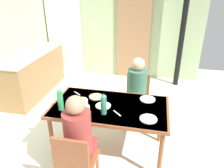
% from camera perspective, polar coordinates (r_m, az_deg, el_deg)
% --- Properties ---
extents(ground_plane, '(7.06, 7.06, 0.00)m').
position_cam_1_polar(ground_plane, '(3.54, -7.04, -14.08)').
color(ground_plane, silver).
extents(wall_back, '(4.02, 0.10, 2.82)m').
position_cam_1_polar(wall_back, '(5.43, 1.52, 16.57)').
color(wall_back, '#A0B885').
rests_on(wall_back, ground_plane).
extents(door_wooden, '(0.80, 0.05, 2.00)m').
position_cam_1_polar(door_wooden, '(5.37, 5.61, 11.94)').
color(door_wooden, '#906745').
rests_on(door_wooden, ground_plane).
extents(stove_pipe_column, '(0.12, 0.12, 2.82)m').
position_cam_1_polar(stove_pipe_column, '(5.02, 18.29, 14.65)').
color(stove_pipe_column, black).
rests_on(stove_pipe_column, ground_plane).
extents(curtain_panel, '(0.90, 0.03, 2.36)m').
position_cam_1_polar(curtain_panel, '(5.78, -12.58, 14.26)').
color(curtain_panel, white).
rests_on(curtain_panel, ground_plane).
extents(kitchen_counter, '(0.61, 1.84, 0.91)m').
position_cam_1_polar(kitchen_counter, '(4.96, -20.07, 2.66)').
color(kitchen_counter, olive).
rests_on(kitchen_counter, ground_plane).
extents(dining_table, '(1.54, 0.85, 0.75)m').
position_cam_1_polar(dining_table, '(2.91, -0.61, -6.98)').
color(dining_table, brown).
rests_on(dining_table, ground_plane).
extents(chair_near_diner, '(0.40, 0.40, 0.87)m').
position_cam_1_polar(chair_near_diner, '(2.49, -9.60, -19.38)').
color(chair_near_diner, brown).
rests_on(chair_near_diner, ground_plane).
extents(chair_far_diner, '(0.40, 0.40, 0.87)m').
position_cam_1_polar(chair_far_diner, '(3.63, 6.59, -3.42)').
color(chair_far_diner, brown).
rests_on(chair_far_diner, ground_plane).
extents(person_near_diner, '(0.30, 0.37, 0.77)m').
position_cam_1_polar(person_near_diner, '(2.40, -8.92, -12.33)').
color(person_near_diner, maroon).
rests_on(person_near_diner, ground_plane).
extents(person_far_diner, '(0.30, 0.37, 0.77)m').
position_cam_1_polar(person_far_diner, '(3.38, 6.59, -0.29)').
color(person_far_diner, '#34664E').
rests_on(person_far_diner, ground_plane).
extents(water_bottle_green_near, '(0.07, 0.07, 0.31)m').
position_cam_1_polar(water_bottle_green_near, '(2.80, -13.48, -3.99)').
color(water_bottle_green_near, '#329959').
rests_on(water_bottle_green_near, dining_table).
extents(water_bottle_green_far, '(0.07, 0.07, 0.28)m').
position_cam_1_polar(water_bottle_green_far, '(2.65, -2.20, -5.38)').
color(water_bottle_green_far, '#38856A').
rests_on(water_bottle_green_far, dining_table).
extents(serving_bowl_center, '(0.17, 0.17, 0.05)m').
position_cam_1_polar(serving_bowl_center, '(2.94, -8.03, -4.67)').
color(serving_bowl_center, '#F3EAC6').
rests_on(serving_bowl_center, dining_table).
extents(dinner_plate_near_left, '(0.21, 0.21, 0.01)m').
position_cam_1_polar(dinner_plate_near_left, '(2.64, 9.57, -9.05)').
color(dinner_plate_near_left, white).
rests_on(dinner_plate_near_left, dining_table).
extents(dinner_plate_near_right, '(0.20, 0.20, 0.01)m').
position_cam_1_polar(dinner_plate_near_right, '(2.86, -2.34, -5.75)').
color(dinner_plate_near_right, white).
rests_on(dinner_plate_near_right, dining_table).
extents(dinner_plate_far_center, '(0.21, 0.21, 0.01)m').
position_cam_1_polar(dinner_plate_far_center, '(3.05, 9.35, -3.98)').
color(dinner_plate_far_center, white).
rests_on(dinner_plate_far_center, dining_table).
extents(drinking_glass_by_near_diner, '(0.06, 0.06, 0.09)m').
position_cam_1_polar(drinking_glass_by_near_diner, '(2.74, -6.49, -6.49)').
color(drinking_glass_by_near_diner, silver).
rests_on(drinking_glass_by_near_diner, dining_table).
extents(bread_plate_sliced, '(0.19, 0.19, 0.02)m').
position_cam_1_polar(bread_plate_sliced, '(3.07, -4.26, -3.40)').
color(bread_plate_sliced, '#DBB77A').
rests_on(bread_plate_sliced, dining_table).
extents(cutlery_knife_near, '(0.13, 0.10, 0.00)m').
position_cam_1_polar(cutlery_knife_near, '(3.22, -9.17, -2.45)').
color(cutlery_knife_near, silver).
rests_on(cutlery_knife_near, dining_table).
extents(cutlery_fork_near, '(0.13, 0.10, 0.00)m').
position_cam_1_polar(cutlery_fork_near, '(2.78, -9.59, -7.23)').
color(cutlery_fork_near, silver).
rests_on(cutlery_fork_near, dining_table).
extents(cutlery_knife_far, '(0.12, 0.11, 0.00)m').
position_cam_1_polar(cutlery_knife_far, '(2.72, 1.35, -7.69)').
color(cutlery_knife_far, silver).
rests_on(cutlery_knife_far, dining_table).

